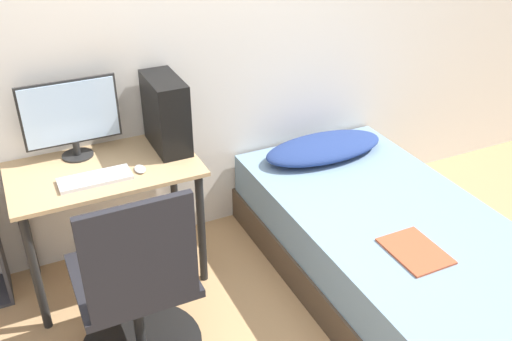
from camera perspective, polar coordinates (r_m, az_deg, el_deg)
name	(u,v)px	position (r m, az deg, el deg)	size (l,w,h in m)	color
wall_back	(148,42)	(3.20, -10.73, 12.55)	(8.00, 0.05, 2.50)	silver
desk	(107,188)	(3.11, -14.72, -1.67)	(0.97, 0.57, 0.72)	tan
office_chair	(138,299)	(2.71, -11.72, -12.49)	(0.59, 0.59, 1.00)	black
bed	(391,250)	(3.26, 13.39, -7.78)	(1.05, 2.01, 0.46)	#4C3D2D
pillow	(324,148)	(3.61, 6.82, 2.28)	(0.80, 0.36, 0.11)	navy
magazine	(415,251)	(2.88, 15.63, -7.76)	(0.24, 0.32, 0.01)	#B24C2D
monitor	(71,116)	(3.11, -18.03, 5.20)	(0.50, 0.17, 0.43)	black
keyboard	(95,179)	(2.94, -15.79, -0.81)	(0.36, 0.14, 0.02)	silver
pc_tower	(166,113)	(3.11, -9.02, 5.68)	(0.17, 0.36, 0.40)	black
mouse	(140,169)	(2.98, -11.53, 0.15)	(0.06, 0.09, 0.02)	silver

